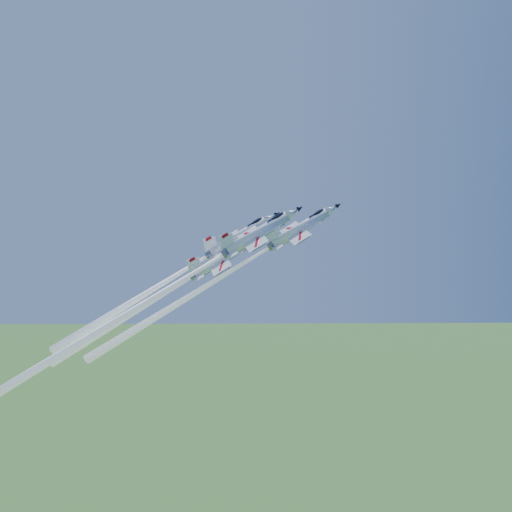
{
  "coord_description": "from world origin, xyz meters",
  "views": [
    {
      "loc": [
        -1.19,
        -94.43,
        89.66
      ],
      "look_at": [
        0.0,
        0.0,
        79.67
      ],
      "focal_mm": 40.0,
      "sensor_mm": 36.0,
      "label": 1
    }
  ],
  "objects_px": {
    "jet_slot": "(165,293)",
    "jet_lead": "(222,277)",
    "jet_right": "(141,305)",
    "jet_left": "(173,277)"
  },
  "relations": [
    {
      "from": "jet_slot",
      "to": "jet_lead",
      "type": "bearing_deg",
      "value": 91.09
    },
    {
      "from": "jet_lead",
      "to": "jet_slot",
      "type": "xyz_separation_m",
      "value": [
        -9.35,
        -2.46,
        -2.45
      ]
    },
    {
      "from": "jet_lead",
      "to": "jet_right",
      "type": "xyz_separation_m",
      "value": [
        -12.02,
        -9.16,
        -3.12
      ]
    },
    {
      "from": "jet_lead",
      "to": "jet_right",
      "type": "height_order",
      "value": "jet_lead"
    },
    {
      "from": "jet_right",
      "to": "jet_slot",
      "type": "height_order",
      "value": "jet_right"
    },
    {
      "from": "jet_left",
      "to": "jet_right",
      "type": "distance_m",
      "value": 12.04
    },
    {
      "from": "jet_left",
      "to": "jet_right",
      "type": "relative_size",
      "value": 0.77
    },
    {
      "from": "jet_lead",
      "to": "jet_left",
      "type": "xyz_separation_m",
      "value": [
        -8.49,
        2.0,
        -0.34
      ]
    },
    {
      "from": "jet_lead",
      "to": "jet_left",
      "type": "height_order",
      "value": "jet_lead"
    },
    {
      "from": "jet_left",
      "to": "jet_slot",
      "type": "relative_size",
      "value": 1.1
    }
  ]
}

